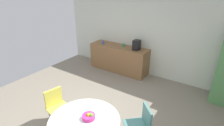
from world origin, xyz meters
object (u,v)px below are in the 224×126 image
at_px(round_table, 85,125).
at_px(mug_green, 123,45).
at_px(mug_white, 137,49).
at_px(chair_teal, 142,122).
at_px(fruit_bowl, 89,116).
at_px(coffee_maker, 137,45).
at_px(mug_red, 103,42).
at_px(chair_yellow, 56,104).

height_order(round_table, mug_green, mug_green).
bearing_deg(mug_white, mug_green, 169.51).
height_order(chair_teal, fruit_bowl, fruit_bowl).
height_order(round_table, fruit_bowl, fruit_bowl).
bearing_deg(mug_green, fruit_bowl, -68.98).
distance_m(mug_green, coffee_maker, 0.54).
bearing_deg(coffee_maker, fruit_bowl, -77.25).
relative_size(mug_green, mug_red, 1.00).
bearing_deg(round_table, fruit_bowl, 57.70).
distance_m(chair_yellow, mug_red, 3.12).
bearing_deg(coffee_maker, mug_red, -176.35).
xyz_separation_m(mug_red, coffee_maker, (1.28, 0.08, 0.11)).
distance_m(mug_white, coffee_maker, 0.13).
height_order(mug_red, coffee_maker, coffee_maker).
distance_m(chair_yellow, mug_green, 3.13).
xyz_separation_m(round_table, coffee_maker, (-0.67, 3.23, 0.44)).
height_order(fruit_bowl, mug_white, mug_white).
bearing_deg(mug_white, mug_red, -178.00).
bearing_deg(chair_teal, mug_green, 126.66).
bearing_deg(mug_white, fruit_bowl, -77.88).
xyz_separation_m(round_table, fruit_bowl, (0.04, 0.07, 0.17)).
relative_size(mug_white, mug_red, 1.00).
bearing_deg(round_table, chair_yellow, 168.16).
xyz_separation_m(round_table, mug_white, (-0.63, 3.20, 0.33)).
bearing_deg(fruit_bowl, chair_yellow, 172.33).
height_order(mug_green, coffee_maker, coffee_maker).
bearing_deg(fruit_bowl, mug_green, 111.02).
bearing_deg(chair_yellow, mug_red, 108.06).
bearing_deg(mug_white, coffee_maker, 141.15).
bearing_deg(mug_green, mug_red, -168.66).
bearing_deg(mug_green, chair_yellow, -86.28).
xyz_separation_m(round_table, chair_teal, (0.73, 0.71, -0.10)).
xyz_separation_m(chair_teal, coffee_maker, (-1.40, 2.52, 0.54)).
distance_m(chair_teal, fruit_bowl, 0.98).
distance_m(round_table, fruit_bowl, 0.19).
bearing_deg(chair_yellow, round_table, -11.84).
bearing_deg(fruit_bowl, coffee_maker, 102.75).
height_order(fruit_bowl, mug_red, mug_red).
distance_m(chair_teal, coffee_maker, 2.93).
distance_m(chair_yellow, fruit_bowl, 1.08).
height_order(round_table, chair_teal, chair_teal).
bearing_deg(mug_green, mug_white, -10.49).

